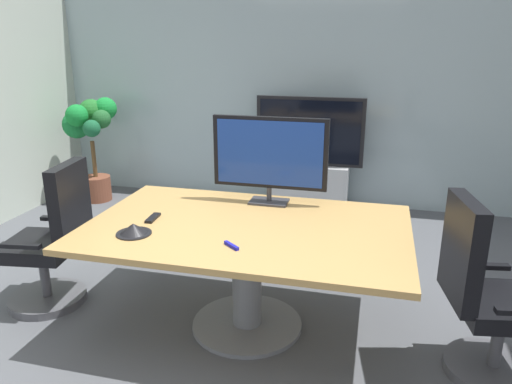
# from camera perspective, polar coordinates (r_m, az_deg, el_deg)

# --- Properties ---
(ground_plane) EXTENTS (7.19, 7.19, 0.00)m
(ground_plane) POSITION_cam_1_polar(r_m,az_deg,el_deg) (3.35, -4.43, -17.35)
(ground_plane) COLOR #515459
(wall_back_glass_partition) EXTENTS (6.02, 0.10, 2.90)m
(wall_back_glass_partition) POSITION_cam_1_polar(r_m,az_deg,el_deg) (5.78, 5.24, 12.94)
(wall_back_glass_partition) COLOR #9EB2B7
(wall_back_glass_partition) RESTS_ON ground
(conference_table) EXTENTS (2.09, 1.31, 0.75)m
(conference_table) POSITION_cam_1_polar(r_m,az_deg,el_deg) (3.23, -1.10, -6.71)
(conference_table) COLOR #B2894C
(conference_table) RESTS_ON ground
(office_chair_left) EXTENTS (0.62, 0.60, 1.09)m
(office_chair_left) POSITION_cam_1_polar(r_m,az_deg,el_deg) (3.87, -22.75, -6.02)
(office_chair_left) COLOR #4C4C51
(office_chair_left) RESTS_ON ground
(office_chair_right) EXTENTS (0.63, 0.61, 1.09)m
(office_chair_right) POSITION_cam_1_polar(r_m,az_deg,el_deg) (3.14, 25.41, -11.97)
(office_chair_right) COLOR #4C4C51
(office_chair_right) RESTS_ON ground
(tv_monitor) EXTENTS (0.84, 0.18, 0.64)m
(tv_monitor) POSITION_cam_1_polar(r_m,az_deg,el_deg) (3.50, 1.62, 4.34)
(tv_monitor) COLOR #333338
(tv_monitor) RESTS_ON conference_table
(wall_display_unit) EXTENTS (1.20, 0.36, 1.31)m
(wall_display_unit) POSITION_cam_1_polar(r_m,az_deg,el_deg) (5.58, 6.20, 2.20)
(wall_display_unit) COLOR #B7BABC
(wall_display_unit) RESTS_ON ground
(potted_plant) EXTENTS (0.66, 0.60, 1.24)m
(potted_plant) POSITION_cam_1_polar(r_m,az_deg,el_deg) (6.20, -18.93, 6.50)
(potted_plant) COLOR brown
(potted_plant) RESTS_ON ground
(conference_phone) EXTENTS (0.22, 0.22, 0.07)m
(conference_phone) POSITION_cam_1_polar(r_m,az_deg,el_deg) (3.11, -14.20, -4.28)
(conference_phone) COLOR black
(conference_phone) RESTS_ON conference_table
(remote_control) EXTENTS (0.06, 0.17, 0.02)m
(remote_control) POSITION_cam_1_polar(r_m,az_deg,el_deg) (3.34, -12.03, -3.00)
(remote_control) COLOR black
(remote_control) RESTS_ON conference_table
(whiteboard_marker) EXTENTS (0.11, 0.10, 0.02)m
(whiteboard_marker) POSITION_cam_1_polar(r_m,az_deg,el_deg) (2.84, -2.90, -6.31)
(whiteboard_marker) COLOR #1919A5
(whiteboard_marker) RESTS_ON conference_table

